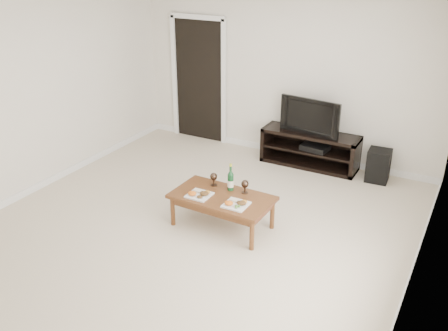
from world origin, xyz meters
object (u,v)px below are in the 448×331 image
television (312,115)px  coffee_table (222,211)px  media_console (310,149)px  subwoofer (378,166)px

television → coffee_table: television is taller
media_console → television: size_ratio=1.56×
television → coffee_table: size_ratio=0.79×
media_console → coffee_table: 2.28m
media_console → subwoofer: 1.06m
media_console → coffee_table: size_ratio=1.23×
media_console → subwoofer: bearing=-1.9°
subwoofer → coffee_table: (-1.36, -2.22, -0.03)m
subwoofer → coffee_table: subwoofer is taller
subwoofer → coffee_table: bearing=-125.3°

